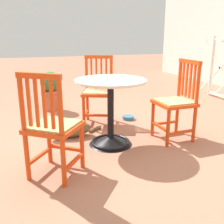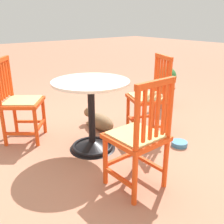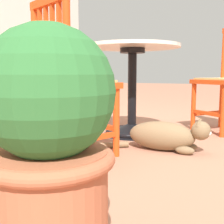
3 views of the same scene
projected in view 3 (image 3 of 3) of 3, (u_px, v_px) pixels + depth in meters
The scene contains 7 objects.
ground_plane at pixel (140, 138), 2.23m from camera, with size 24.00×24.00×0.00m, color #A36B51.
cafe_table at pixel (132, 100), 2.34m from camera, with size 0.76×0.76×0.73m.
orange_chair_at_corner at pixel (72, 85), 1.68m from camera, with size 0.52×0.52×0.91m.
orange_chair_near_fence at pixel (61, 81), 2.72m from camera, with size 0.41×0.41×0.91m.
tabby_cat at pixel (167, 136), 1.87m from camera, with size 0.29×0.72×0.23m.
terracotta_planter at pixel (49, 148), 0.68m from camera, with size 0.32×0.32×0.62m.
pet_water_bowl at pixel (16, 145), 1.92m from camera, with size 0.17×0.17×0.05m, color teal.
Camera 3 is at (-2.06, -0.74, 0.50)m, focal length 45.70 mm.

